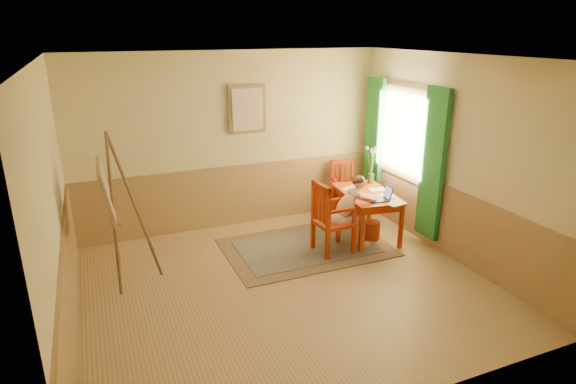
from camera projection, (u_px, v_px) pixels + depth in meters
name	position (u px, v px, depth m)	size (l,w,h in m)	color
room	(286.00, 180.00, 5.66)	(5.04, 4.54, 2.84)	tan
wainscot	(265.00, 226.00, 6.64)	(5.00, 4.50, 1.00)	#A88151
window	(402.00, 147.00, 7.52)	(0.12, 2.01, 2.20)	white
wall_portrait	(247.00, 109.00, 7.51)	(0.60, 0.05, 0.76)	olive
rug	(307.00, 247.00, 7.16)	(2.40, 1.60, 0.02)	#8C7251
table	(367.00, 198.00, 7.37)	(0.87, 1.28, 0.72)	red
chair_left	(331.00, 218.00, 6.83)	(0.52, 0.50, 1.07)	red
chair_back	(344.00, 189.00, 8.29)	(0.49, 0.51, 0.95)	red
figure	(350.00, 210.00, 6.94)	(0.83, 0.37, 1.11)	beige
laptop	(381.00, 197.00, 7.00)	(0.37, 0.25, 0.21)	#1E2338
papers	(377.00, 194.00, 7.25)	(0.66, 1.08, 0.00)	white
vase	(371.00, 166.00, 7.73)	(0.24, 0.30, 0.60)	#3F724C
wastebasket	(371.00, 230.00, 7.40)	(0.27, 0.27, 0.29)	#C34218
easel	(110.00, 196.00, 5.81)	(0.66, 0.88, 1.98)	brown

